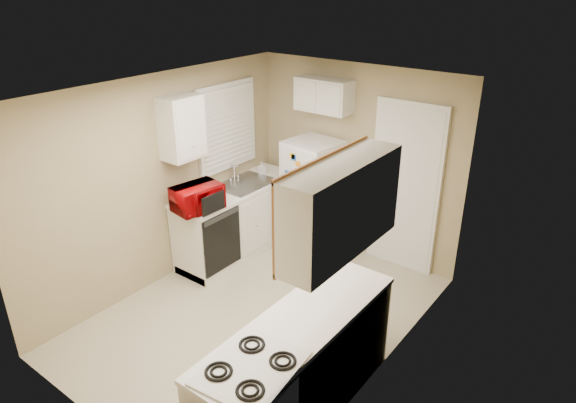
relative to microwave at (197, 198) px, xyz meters
The scene contains 18 objects.
floor 1.46m from the microwave, ahead, with size 3.80×3.80×0.00m, color beige.
ceiling 1.69m from the microwave, ahead, with size 3.80×3.80×0.00m, color white.
wall_left 0.45m from the microwave, 159.67° to the right, with size 3.80×3.80×0.00m, color tan.
wall_right 2.41m from the microwave, ahead, with size 3.80×3.80×0.00m, color tan.
wall_back 2.03m from the microwave, 60.17° to the left, with size 2.80×2.80×0.00m, color tan.
wall_front 2.28m from the microwave, 63.83° to the right, with size 2.80×2.80×0.00m, color tan.
left_counter 0.97m from the microwave, 97.14° to the left, with size 0.60×1.80×0.90m, color silver.
dishwasher 0.61m from the microwave, 38.20° to the left, with size 0.03×0.58×0.72m, color black.
sink 0.93m from the microwave, 95.97° to the left, with size 0.54×0.74×0.16m, color gray.
microwave is the anchor object (origin of this frame).
soap_bottle 1.31m from the microwave, 96.35° to the left, with size 0.08×0.08×0.17m, color white.
window_blinds 1.12m from the microwave, 111.42° to the left, with size 0.10×0.98×1.08m, color silver.
upper_cabinet_left 0.79m from the microwave, 163.19° to the left, with size 0.30×0.45×0.70m, color silver.
refrigerator 1.55m from the microwave, 66.21° to the left, with size 0.61×0.59×1.47m, color silver.
cabinet_over_fridge 1.96m from the microwave, 69.32° to the left, with size 0.70×0.30×0.40m, color silver.
interior_door 2.42m from the microwave, 45.14° to the left, with size 0.86×0.06×2.08m, color silver.
right_counter 2.39m from the microwave, 24.20° to the right, with size 0.60×2.00×0.90m, color silver.
upper_cabinet_right 2.46m from the microwave, 15.99° to the right, with size 0.30×1.20×0.70m, color silver.
Camera 1 is at (2.97, -3.42, 3.37)m, focal length 32.00 mm.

